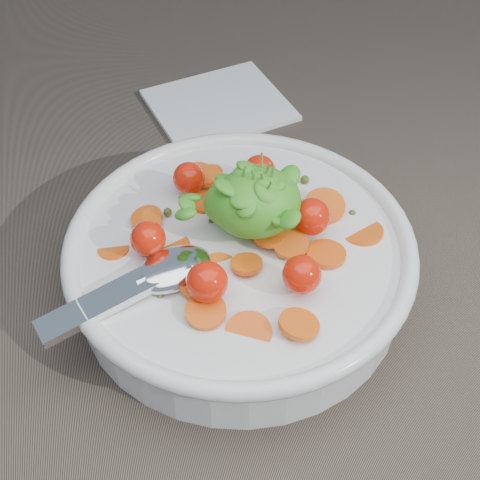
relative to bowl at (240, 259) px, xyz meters
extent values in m
plane|color=brown|center=(0.01, -0.01, -0.03)|extent=(6.00, 6.00, 0.00)
cylinder|color=white|center=(0.00, 0.00, -0.01)|extent=(0.26, 0.26, 0.05)
torus|color=white|center=(0.00, 0.00, 0.02)|extent=(0.28, 0.28, 0.01)
cylinder|color=white|center=(0.00, 0.00, -0.03)|extent=(0.13, 0.13, 0.01)
cylinder|color=brown|center=(0.00, 0.00, -0.01)|extent=(0.24, 0.24, 0.04)
cylinder|color=orange|center=(-0.02, -0.02, 0.01)|extent=(0.04, 0.04, 0.01)
cylinder|color=orange|center=(0.06, -0.03, 0.02)|extent=(0.04, 0.04, 0.01)
cylinder|color=orange|center=(0.02, 0.00, 0.03)|extent=(0.03, 0.03, 0.01)
cylinder|color=orange|center=(0.00, -0.03, 0.02)|extent=(0.02, 0.02, 0.01)
cylinder|color=orange|center=(-0.07, 0.04, 0.02)|extent=(0.03, 0.03, 0.01)
cylinder|color=orange|center=(0.08, 0.02, 0.02)|extent=(0.04, 0.04, 0.02)
cylinder|color=orange|center=(-0.04, -0.06, 0.02)|extent=(0.03, 0.03, 0.01)
cylinder|color=orange|center=(-0.04, -0.04, 0.02)|extent=(0.03, 0.03, 0.01)
cylinder|color=orange|center=(0.02, 0.01, 0.02)|extent=(0.04, 0.04, 0.01)
cylinder|color=orange|center=(0.02, 0.03, 0.02)|extent=(0.04, 0.04, 0.01)
cylinder|color=orange|center=(-0.10, 0.02, 0.02)|extent=(0.03, 0.03, 0.01)
cylinder|color=orange|center=(0.10, -0.01, 0.02)|extent=(0.05, 0.05, 0.01)
cylinder|color=orange|center=(-0.02, 0.09, 0.02)|extent=(0.04, 0.04, 0.01)
cylinder|color=orange|center=(0.07, 0.00, 0.01)|extent=(0.04, 0.04, 0.01)
cylinder|color=orange|center=(-0.02, 0.05, 0.02)|extent=(0.04, 0.04, 0.01)
cylinder|color=orange|center=(0.02, -0.09, 0.02)|extent=(0.04, 0.04, 0.01)
cylinder|color=orange|center=(0.04, -0.02, 0.03)|extent=(0.04, 0.04, 0.01)
cylinder|color=orange|center=(-0.01, 0.05, 0.02)|extent=(0.03, 0.03, 0.01)
cylinder|color=orange|center=(-0.05, 0.01, 0.02)|extent=(0.05, 0.05, 0.01)
cylinder|color=orange|center=(-0.01, 0.08, 0.03)|extent=(0.03, 0.03, 0.01)
cylinder|color=orange|center=(-0.01, -0.08, 0.02)|extent=(0.04, 0.04, 0.01)
sphere|color=#40521B|center=(-0.05, 0.04, 0.02)|extent=(0.01, 0.01, 0.01)
sphere|color=#40521B|center=(0.06, 0.01, 0.02)|extent=(0.01, 0.01, 0.01)
sphere|color=#40521B|center=(-0.07, -0.04, 0.02)|extent=(0.01, 0.01, 0.01)
sphere|color=#40521B|center=(0.04, -0.04, 0.03)|extent=(0.01, 0.01, 0.01)
sphere|color=#40521B|center=(-0.07, 0.01, 0.02)|extent=(0.01, 0.01, 0.01)
sphere|color=#40521B|center=(0.00, 0.05, 0.02)|extent=(0.01, 0.01, 0.01)
sphere|color=#40521B|center=(-0.01, 0.03, 0.02)|extent=(0.01, 0.01, 0.01)
sphere|color=#40521B|center=(-0.02, 0.03, 0.02)|extent=(0.01, 0.01, 0.01)
sphere|color=#40521B|center=(0.07, 0.06, 0.02)|extent=(0.01, 0.01, 0.01)
sphere|color=#40521B|center=(-0.07, 0.01, 0.03)|extent=(0.01, 0.01, 0.01)
sphere|color=#40521B|center=(0.07, 0.02, 0.02)|extent=(0.01, 0.01, 0.01)
sphere|color=#40521B|center=(-0.06, 0.00, 0.02)|extent=(0.01, 0.01, 0.01)
sphere|color=#40521B|center=(-0.04, -0.01, 0.02)|extent=(0.01, 0.01, 0.01)
sphere|color=#40521B|center=(0.10, 0.01, 0.02)|extent=(0.01, 0.01, 0.01)
sphere|color=red|center=(0.06, 0.00, 0.04)|extent=(0.03, 0.03, 0.03)
sphere|color=red|center=(0.03, 0.06, 0.04)|extent=(0.03, 0.03, 0.03)
sphere|color=red|center=(-0.03, 0.07, 0.04)|extent=(0.03, 0.03, 0.03)
sphere|color=red|center=(-0.07, 0.01, 0.04)|extent=(0.03, 0.03, 0.03)
sphere|color=red|center=(-0.04, -0.05, 0.04)|extent=(0.03, 0.03, 0.03)
sphere|color=red|center=(0.03, -0.06, 0.04)|extent=(0.03, 0.03, 0.03)
ellipsoid|color=green|center=(0.02, 0.01, 0.05)|extent=(0.07, 0.06, 0.05)
ellipsoid|color=green|center=(0.00, 0.02, 0.04)|extent=(0.04, 0.04, 0.03)
ellipsoid|color=green|center=(0.01, 0.01, 0.07)|extent=(0.03, 0.03, 0.02)
ellipsoid|color=green|center=(0.02, -0.02, 0.05)|extent=(0.02, 0.02, 0.02)
ellipsoid|color=green|center=(0.01, 0.02, 0.07)|extent=(0.03, 0.03, 0.02)
ellipsoid|color=green|center=(0.01, 0.03, 0.07)|extent=(0.03, 0.02, 0.02)
ellipsoid|color=green|center=(0.02, 0.00, 0.07)|extent=(0.03, 0.03, 0.03)
ellipsoid|color=green|center=(0.03, 0.00, 0.07)|extent=(0.03, 0.03, 0.02)
ellipsoid|color=green|center=(0.03, 0.02, 0.05)|extent=(0.03, 0.03, 0.03)
ellipsoid|color=green|center=(-0.04, 0.01, 0.06)|extent=(0.02, 0.02, 0.01)
ellipsoid|color=green|center=(-0.03, 0.02, 0.05)|extent=(0.03, 0.03, 0.02)
ellipsoid|color=green|center=(0.03, -0.02, 0.06)|extent=(0.02, 0.02, 0.02)
ellipsoid|color=green|center=(-0.04, 0.00, 0.06)|extent=(0.02, 0.03, 0.02)
ellipsoid|color=green|center=(0.01, 0.01, 0.06)|extent=(0.03, 0.02, 0.03)
ellipsoid|color=green|center=(0.01, 0.03, 0.07)|extent=(0.03, 0.02, 0.02)
ellipsoid|color=green|center=(0.01, 0.01, 0.06)|extent=(0.03, 0.03, 0.02)
ellipsoid|color=green|center=(0.00, 0.03, 0.06)|extent=(0.02, 0.03, 0.02)
ellipsoid|color=green|center=(0.00, -0.01, 0.07)|extent=(0.02, 0.02, 0.02)
ellipsoid|color=green|center=(0.02, 0.01, 0.07)|extent=(0.03, 0.03, 0.02)
ellipsoid|color=green|center=(0.01, 0.01, 0.06)|extent=(0.01, 0.02, 0.01)
ellipsoid|color=green|center=(0.00, 0.00, 0.07)|extent=(0.03, 0.03, 0.01)
ellipsoid|color=green|center=(-0.01, 0.01, 0.07)|extent=(0.03, 0.03, 0.02)
ellipsoid|color=green|center=(0.04, 0.02, 0.06)|extent=(0.03, 0.03, 0.02)
ellipsoid|color=green|center=(0.01, 0.01, 0.05)|extent=(0.04, 0.04, 0.02)
ellipsoid|color=green|center=(0.04, 0.03, 0.05)|extent=(0.03, 0.03, 0.02)
cylinder|color=#4C8C33|center=(0.02, 0.00, 0.06)|extent=(0.01, 0.01, 0.04)
cylinder|color=#4C8C33|center=(0.02, 0.01, 0.06)|extent=(0.01, 0.01, 0.05)
cylinder|color=#4C8C33|center=(0.00, 0.01, 0.06)|extent=(0.02, 0.00, 0.04)
cylinder|color=#4C8C33|center=(0.02, 0.01, 0.06)|extent=(0.01, 0.01, 0.05)
cylinder|color=#4C8C33|center=(0.02, 0.01, 0.06)|extent=(0.02, 0.00, 0.04)
cylinder|color=#4C8C33|center=(0.02, 0.01, 0.06)|extent=(0.01, 0.01, 0.05)
cylinder|color=#4C8C33|center=(0.02, 0.02, 0.06)|extent=(0.00, 0.01, 0.05)
ellipsoid|color=silver|center=(-0.06, -0.02, 0.02)|extent=(0.07, 0.06, 0.02)
cube|color=silver|center=(-0.10, -0.03, 0.02)|extent=(0.12, 0.06, 0.02)
cylinder|color=silver|center=(-0.07, -0.02, 0.03)|extent=(0.02, 0.02, 0.01)
cube|color=white|center=(0.04, 0.25, -0.03)|extent=(0.16, 0.15, 0.01)
camera|label=1|loc=(-0.09, -0.35, 0.40)|focal=50.00mm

